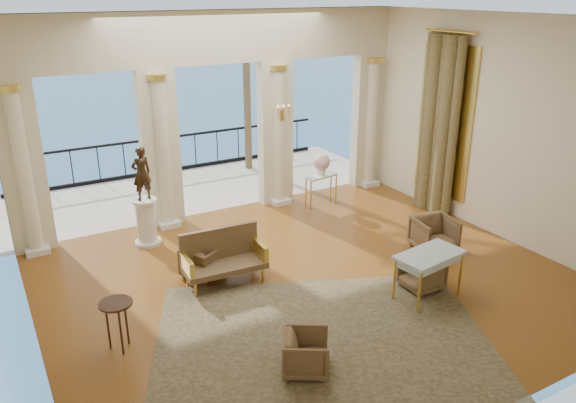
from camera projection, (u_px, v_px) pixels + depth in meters
floor at (310, 281)px, 10.08m from camera, size 9.00×9.00×0.00m
room_walls at (353, 138)px, 8.15m from camera, size 9.00×9.00×9.00m
arcade at (219, 102)px, 12.26m from camera, size 9.00×0.56×4.50m
terrace at (194, 189)px, 14.80m from camera, size 10.00×3.60×0.10m
balustrade at (173, 157)px, 15.94m from camera, size 9.00×0.06×1.03m
palm_tree at (245, 21)px, 14.90m from camera, size 2.00×2.00×4.50m
sea at (18, 95)px, 60.88m from camera, size 160.00×160.00×0.00m
curtain at (438, 126)px, 12.56m from camera, size 0.33×1.40×4.09m
window_frame at (445, 122)px, 12.62m from camera, size 0.04×1.60×3.40m
wall_sconce at (282, 114)px, 12.78m from camera, size 0.30×0.11×0.33m
rug at (324, 345)px, 8.26m from camera, size 6.04×5.47×0.02m
armchair_a at (306, 351)px, 7.60m from camera, size 0.81×0.82×0.63m
armchair_b at (434, 233)px, 11.09m from camera, size 0.86×0.82×0.77m
armchair_c at (422, 272)px, 9.70m from camera, size 0.59×0.63×0.64m
armchair_d at (202, 259)px, 10.16m from camera, size 0.82×0.83×0.64m
settee at (223, 257)px, 9.92m from camera, size 1.48×0.70×0.96m
game_table at (430, 258)px, 9.33m from camera, size 1.25×0.79×0.81m
pedestal at (146, 223)px, 11.37m from camera, size 0.53×0.53×0.97m
statue at (141, 173)px, 10.99m from camera, size 0.44×0.32×1.09m
console_table at (321, 180)px, 13.35m from camera, size 0.84×0.45×0.76m
urn at (322, 163)px, 13.19m from camera, size 0.39×0.39×0.52m
side_table at (116, 309)px, 7.94m from camera, size 0.48×0.48×0.78m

